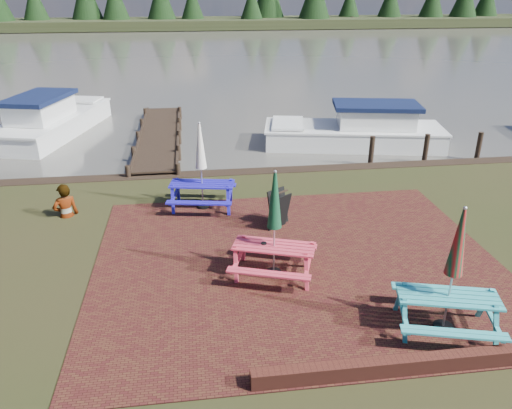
{
  "coord_description": "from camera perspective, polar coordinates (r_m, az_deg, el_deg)",
  "views": [
    {
      "loc": [
        -2.19,
        -8.47,
        5.77
      ],
      "look_at": [
        -0.79,
        2.1,
        1.0
      ],
      "focal_mm": 35.0,
      "sensor_mm": 36.0,
      "label": 1
    }
  ],
  "objects": [
    {
      "name": "jetty",
      "position": [
        20.58,
        -11.01,
        7.7
      ],
      "size": [
        1.76,
        9.08,
        1.0
      ],
      "color": "black",
      "rests_on": "ground"
    },
    {
      "name": "picnic_table_blue",
      "position": [
        13.69,
        -6.22,
        2.87
      ],
      "size": [
        1.99,
        1.83,
        2.42
      ],
      "rotation": [
        0.0,
        0.0,
        -0.18
      ],
      "color": "#1F17AD",
      "rests_on": "ground"
    },
    {
      "name": "picnic_table_red",
      "position": [
        10.43,
        2.08,
        -4.18
      ],
      "size": [
        2.11,
        1.99,
        2.37
      ],
      "rotation": [
        0.0,
        0.0,
        -0.33
      ],
      "color": "#D5364A",
      "rests_on": "ground"
    },
    {
      "name": "brick_wall",
      "position": [
        9.33,
        22.9,
        -15.2
      ],
      "size": [
        6.21,
        1.79,
        0.3
      ],
      "color": "#4C1E16",
      "rests_on": "ground"
    },
    {
      "name": "person",
      "position": [
        14.02,
        -21.33,
        2.09
      ],
      "size": [
        0.79,
        0.67,
        1.82
      ],
      "primitive_type": "imported",
      "rotation": [
        0.0,
        0.0,
        3.57
      ],
      "color": "gray",
      "rests_on": "ground"
    },
    {
      "name": "paving",
      "position": [
        11.3,
        4.74,
        -6.64
      ],
      "size": [
        9.0,
        7.5,
        0.02
      ],
      "primitive_type": "cube",
      "color": "#3B1412",
      "rests_on": "ground"
    },
    {
      "name": "picnic_table_teal",
      "position": [
        9.46,
        21.27,
        -9.1
      ],
      "size": [
        2.09,
        1.96,
        2.42
      ],
      "rotation": [
        0.0,
        0.0,
        -0.27
      ],
      "color": "teal",
      "rests_on": "ground"
    },
    {
      "name": "boat_jetty",
      "position": [
        22.96,
        -22.37,
        8.76
      ],
      "size": [
        4.01,
        7.24,
        1.99
      ],
      "rotation": [
        0.0,
        0.0,
        -0.25
      ],
      "color": "silver",
      "rests_on": "ground"
    },
    {
      "name": "ground",
      "position": [
        10.48,
        5.88,
        -9.45
      ],
      "size": [
        120.0,
        120.0,
        0.0
      ],
      "primitive_type": "plane",
      "color": "black",
      "rests_on": "ground"
    },
    {
      "name": "water",
      "position": [
        45.89,
        -4.97,
        16.79
      ],
      "size": [
        120.0,
        60.0,
        0.02
      ],
      "primitive_type": "cube",
      "color": "#48453D",
      "rests_on": "ground"
    },
    {
      "name": "chalkboard",
      "position": [
        12.68,
        2.63,
        -0.54
      ],
      "size": [
        0.62,
        0.84,
        0.95
      ],
      "rotation": [
        0.0,
        0.0,
        0.6
      ],
      "color": "black",
      "rests_on": "ground"
    },
    {
      "name": "boat_near",
      "position": [
        20.21,
        11.49,
        8.1
      ],
      "size": [
        7.24,
        3.68,
        1.87
      ],
      "rotation": [
        0.0,
        0.0,
        1.38
      ],
      "color": "silver",
      "rests_on": "ground"
    },
    {
      "name": "far_treeline",
      "position": [
        74.54,
        -6.33,
        22.05
      ],
      "size": [
        120.0,
        10.0,
        8.1
      ],
      "color": "black",
      "rests_on": "ground"
    }
  ]
}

